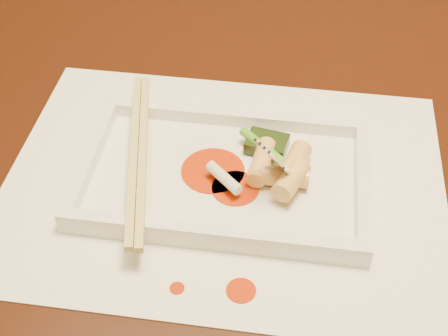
# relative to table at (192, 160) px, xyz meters

# --- Properties ---
(table) EXTENTS (1.40, 0.90, 0.75)m
(table) POSITION_rel_table_xyz_m (0.00, 0.00, 0.00)
(table) COLOR black
(table) RESTS_ON ground
(placemat) EXTENTS (0.40, 0.30, 0.00)m
(placemat) POSITION_rel_table_xyz_m (0.06, -0.13, 0.10)
(placemat) COLOR white
(placemat) RESTS_ON table
(sauce_splatter_a) EXTENTS (0.02, 0.02, 0.00)m
(sauce_splatter_a) POSITION_rel_table_xyz_m (0.09, -0.24, 0.10)
(sauce_splatter_a) COLOR #C12D05
(sauce_splatter_a) RESTS_ON placemat
(sauce_splatter_b) EXTENTS (0.01, 0.01, 0.00)m
(sauce_splatter_b) POSITION_rel_table_xyz_m (0.04, -0.25, 0.10)
(sauce_splatter_b) COLOR #C12D05
(sauce_splatter_b) RESTS_ON placemat
(plate_base) EXTENTS (0.26, 0.16, 0.01)m
(plate_base) POSITION_rel_table_xyz_m (0.06, -0.13, 0.11)
(plate_base) COLOR white
(plate_base) RESTS_ON placemat
(plate_rim_far) EXTENTS (0.26, 0.01, 0.01)m
(plate_rim_far) POSITION_rel_table_xyz_m (0.06, -0.05, 0.12)
(plate_rim_far) COLOR white
(plate_rim_far) RESTS_ON plate_base
(plate_rim_near) EXTENTS (0.26, 0.01, 0.01)m
(plate_rim_near) POSITION_rel_table_xyz_m (0.06, -0.20, 0.12)
(plate_rim_near) COLOR white
(plate_rim_near) RESTS_ON plate_base
(plate_rim_left) EXTENTS (0.01, 0.14, 0.01)m
(plate_rim_left) POSITION_rel_table_xyz_m (-0.07, -0.13, 0.12)
(plate_rim_left) COLOR white
(plate_rim_left) RESTS_ON plate_base
(plate_rim_right) EXTENTS (0.01, 0.14, 0.01)m
(plate_rim_right) POSITION_rel_table_xyz_m (0.18, -0.13, 0.12)
(plate_rim_right) COLOR white
(plate_rim_right) RESTS_ON plate_base
(veg_piece) EXTENTS (0.04, 0.03, 0.01)m
(veg_piece) POSITION_rel_table_xyz_m (0.09, -0.09, 0.12)
(veg_piece) COLOR black
(veg_piece) RESTS_ON plate_base
(scallion_white) EXTENTS (0.04, 0.03, 0.01)m
(scallion_white) POSITION_rel_table_xyz_m (0.06, -0.14, 0.12)
(scallion_white) COLOR #EAEACC
(scallion_white) RESTS_ON plate_base
(scallion_green) EXTENTS (0.07, 0.06, 0.01)m
(scallion_green) POSITION_rel_table_xyz_m (0.10, -0.11, 0.12)
(scallion_green) COLOR #409618
(scallion_green) RESTS_ON plate_base
(chopstick_a) EXTENTS (0.05, 0.22, 0.01)m
(chopstick_a) POSITION_rel_table_xyz_m (-0.03, -0.13, 0.13)
(chopstick_a) COLOR #D0B968
(chopstick_a) RESTS_ON plate_rim_near
(chopstick_b) EXTENTS (0.05, 0.22, 0.01)m
(chopstick_b) POSITION_rel_table_xyz_m (-0.02, -0.13, 0.13)
(chopstick_b) COLOR #D0B968
(chopstick_b) RESTS_ON plate_rim_near
(fork) EXTENTS (0.09, 0.10, 0.14)m
(fork) POSITION_rel_table_xyz_m (0.13, -0.11, 0.18)
(fork) COLOR silver
(fork) RESTS_ON plate_base
(sauce_blob_0) EXTENTS (0.04, 0.04, 0.00)m
(sauce_blob_0) POSITION_rel_table_xyz_m (0.07, -0.14, 0.11)
(sauce_blob_0) COLOR #C12D05
(sauce_blob_0) RESTS_ON plate_base
(sauce_blob_1) EXTENTS (0.06, 0.06, 0.00)m
(sauce_blob_1) POSITION_rel_table_xyz_m (0.05, -0.12, 0.11)
(sauce_blob_1) COLOR #C12D05
(sauce_blob_1) RESTS_ON plate_base
(rice_cake_0) EXTENTS (0.02, 0.05, 0.02)m
(rice_cake_0) POSITION_rel_table_xyz_m (0.09, -0.11, 0.12)
(rice_cake_0) COLOR #F2C971
(rice_cake_0) RESTS_ON plate_base
(rice_cake_1) EXTENTS (0.04, 0.02, 0.02)m
(rice_cake_1) POSITION_rel_table_xyz_m (0.11, -0.13, 0.12)
(rice_cake_1) COLOR #F2C971
(rice_cake_1) RESTS_ON plate_base
(rice_cake_2) EXTENTS (0.03, 0.04, 0.02)m
(rice_cake_2) POSITION_rel_table_xyz_m (0.12, -0.14, 0.13)
(rice_cake_2) COLOR #F2C971
(rice_cake_2) RESTS_ON plate_base
(rice_cake_3) EXTENTS (0.03, 0.04, 0.02)m
(rice_cake_3) POSITION_rel_table_xyz_m (0.12, -0.11, 0.12)
(rice_cake_3) COLOR #F2C971
(rice_cake_3) RESTS_ON plate_base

